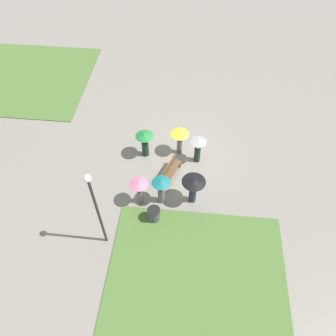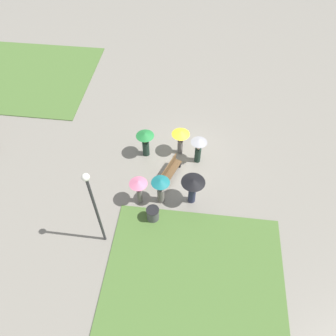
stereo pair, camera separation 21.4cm
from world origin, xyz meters
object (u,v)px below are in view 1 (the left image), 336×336
(crowd_person_yellow, at_px, (180,136))
(park_bench, at_px, (170,170))
(crowd_person_pink, at_px, (139,187))
(lamp_post, at_px, (95,204))
(crowd_person_green, at_px, (145,141))
(crowd_person_grey, at_px, (198,146))
(crowd_person_teal, at_px, (161,188))
(trash_bin, at_px, (154,214))
(crowd_person_black, at_px, (193,186))

(crowd_person_yellow, bearing_deg, park_bench, 27.33)
(crowd_person_pink, relative_size, crowd_person_yellow, 1.00)
(lamp_post, bearing_deg, crowd_person_green, -10.93)
(park_bench, relative_size, crowd_person_grey, 1.01)
(crowd_person_teal, relative_size, crowd_person_pink, 1.02)
(park_bench, distance_m, trash_bin, 2.92)
(trash_bin, bearing_deg, park_bench, -10.92)
(crowd_person_teal, bearing_deg, crowd_person_yellow, -123.21)
(trash_bin, relative_size, crowd_person_grey, 0.47)
(crowd_person_green, relative_size, crowd_person_yellow, 0.99)
(park_bench, bearing_deg, crowd_person_pink, 164.81)
(crowd_person_black, xyz_separation_m, crowd_person_green, (2.95, 2.87, -0.12))
(crowd_person_black, bearing_deg, crowd_person_teal, -121.74)
(crowd_person_yellow, bearing_deg, crowd_person_teal, 28.17)
(crowd_person_pink, bearing_deg, crowd_person_green, 115.58)
(crowd_person_pink, bearing_deg, crowd_person_grey, 70.44)
(trash_bin, height_order, crowd_person_grey, crowd_person_grey)
(crowd_person_pink, relative_size, crowd_person_green, 1.01)
(crowd_person_pink, xyz_separation_m, crowd_person_yellow, (3.69, -1.74, 0.04))
(trash_bin, relative_size, crowd_person_teal, 0.46)
(crowd_person_pink, xyz_separation_m, crowd_person_green, (3.32, 0.21, -0.12))
(trash_bin, distance_m, crowd_person_yellow, 4.82)
(crowd_person_teal, xyz_separation_m, crowd_person_black, (0.20, -1.59, 0.12))
(lamp_post, relative_size, crowd_person_teal, 2.85)
(crowd_person_black, relative_size, crowd_person_green, 1.04)
(crowd_person_black, distance_m, crowd_person_yellow, 3.45)
(crowd_person_black, height_order, crowd_person_green, crowd_person_black)
(crowd_person_grey, bearing_deg, trash_bin, -13.10)
(lamp_post, xyz_separation_m, trash_bin, (1.40, -2.13, -2.77))
(crowd_person_teal, height_order, crowd_person_yellow, crowd_person_teal)
(crowd_person_teal, bearing_deg, crowd_person_grey, -142.42)
(lamp_post, height_order, crowd_person_pink, lamp_post)
(park_bench, height_order, crowd_person_grey, crowd_person_grey)
(crowd_person_green, bearing_deg, crowd_person_grey, -157.81)
(lamp_post, bearing_deg, trash_bin, -56.70)
(crowd_person_grey, bearing_deg, crowd_person_pink, -29.02)
(crowd_person_black, bearing_deg, crowd_person_grey, 138.66)
(lamp_post, height_order, crowd_person_black, lamp_post)
(crowd_person_green, height_order, crowd_person_yellow, crowd_person_yellow)
(crowd_person_black, bearing_deg, park_bench, -178.88)
(lamp_post, relative_size, crowd_person_green, 2.94)
(crowd_person_yellow, bearing_deg, trash_bin, 27.68)
(trash_bin, xyz_separation_m, crowd_person_grey, (4.11, -1.97, 0.75))
(crowd_person_green, bearing_deg, crowd_person_teal, 137.50)
(park_bench, xyz_separation_m, crowd_person_teal, (-1.74, 0.30, 0.68))
(crowd_person_teal, xyz_separation_m, crowd_person_yellow, (3.52, -0.66, 0.16))
(crowd_person_grey, bearing_deg, lamp_post, -24.16)
(crowd_person_teal, height_order, crowd_person_green, crowd_person_teal)
(lamp_post, distance_m, crowd_person_teal, 4.03)
(park_bench, xyz_separation_m, lamp_post, (-4.26, 2.68, 2.71))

